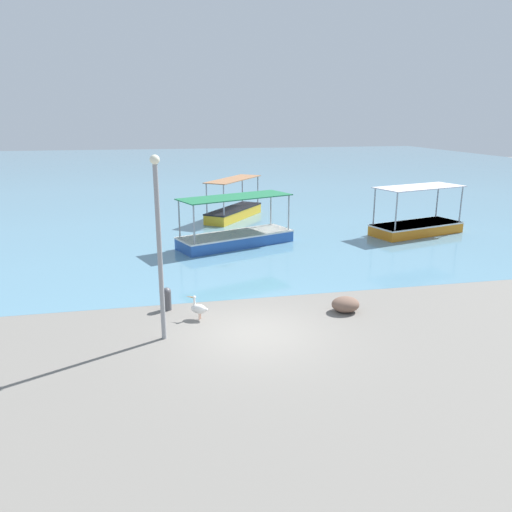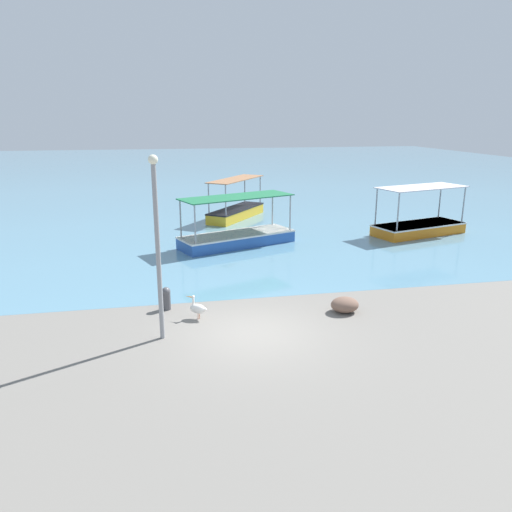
{
  "view_description": "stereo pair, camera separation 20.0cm",
  "coord_description": "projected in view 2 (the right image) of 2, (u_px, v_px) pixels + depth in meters",
  "views": [
    {
      "loc": [
        -2.88,
        -13.89,
        6.44
      ],
      "look_at": [
        0.95,
        4.46,
        1.2
      ],
      "focal_mm": 35.0,
      "sensor_mm": 36.0,
      "label": 1
    },
    {
      "loc": [
        -2.68,
        -13.93,
        6.44
      ],
      "look_at": [
        0.95,
        4.46,
        1.2
      ],
      "focal_mm": 35.0,
      "sensor_mm": 36.0,
      "label": 2
    }
  ],
  "objects": [
    {
      "name": "fishing_boat_near_right",
      "position": [
        237.0,
        236.0,
        25.79
      ],
      "size": [
        6.35,
        3.99,
        2.55
      ],
      "color": "#2B59AD",
      "rests_on": "harbor_water"
    },
    {
      "name": "harbor_water",
      "position": [
        179.0,
        172.0,
        60.74
      ],
      "size": [
        110.0,
        90.0,
        0.0
      ],
      "primitive_type": "cube",
      "color": "#58879F",
      "rests_on": "ground"
    },
    {
      "name": "pelican",
      "position": [
        198.0,
        308.0,
        16.38
      ],
      "size": [
        0.72,
        0.56,
        0.8
      ],
      "color": "#E0997A",
      "rests_on": "ground"
    },
    {
      "name": "net_pile",
      "position": [
        345.0,
        305.0,
        16.99
      ],
      "size": [
        0.96,
        0.82,
        0.52
      ],
      "primitive_type": "ellipsoid",
      "color": "brown",
      "rests_on": "ground"
    },
    {
      "name": "lamp_post",
      "position": [
        157.0,
        239.0,
        14.23
      ],
      "size": [
        0.28,
        0.28,
        5.45
      ],
      "color": "gray",
      "rests_on": "ground"
    },
    {
      "name": "fishing_boat_center",
      "position": [
        236.0,
        210.0,
        32.62
      ],
      "size": [
        4.43,
        5.24,
        2.59
      ],
      "color": "gold",
      "rests_on": "harbor_water"
    },
    {
      "name": "mooring_bollard",
      "position": [
        166.0,
        298.0,
        17.17
      ],
      "size": [
        0.31,
        0.31,
        0.81
      ],
      "color": "#47474C",
      "rests_on": "ground"
    },
    {
      "name": "ground",
      "position": [
        254.0,
        333.0,
        15.39
      ],
      "size": [
        120.0,
        120.0,
        0.0
      ],
      "primitive_type": "plane",
      "color": "slate"
    },
    {
      "name": "fishing_boat_outer",
      "position": [
        419.0,
        225.0,
        28.21
      ],
      "size": [
        5.71,
        3.39,
        2.7
      ],
      "color": "orange",
      "rests_on": "harbor_water"
    }
  ]
}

